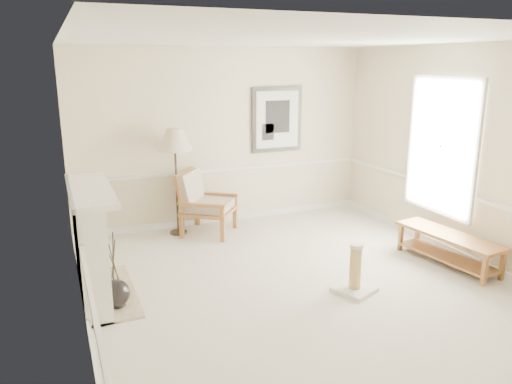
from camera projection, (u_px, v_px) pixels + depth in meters
ground at (298, 284)px, 6.17m from camera, size 5.50×5.50×0.00m
room at (309, 132)px, 5.81m from camera, size 5.04×5.54×2.92m
fireplace at (91, 245)px, 5.68m from camera, size 0.64×1.64×1.31m
floor_vase at (116, 294)px, 5.52m from camera, size 0.31×0.31×0.90m
armchair at (202, 200)px, 7.88m from camera, size 1.09×1.08×1.00m
floor_lamp at (175, 143)px, 7.60m from camera, size 0.61×0.61×1.68m
bench at (448, 244)px, 6.69m from camera, size 0.64×1.55×0.43m
scratching_post at (355, 277)px, 5.90m from camera, size 0.55×0.55×0.60m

